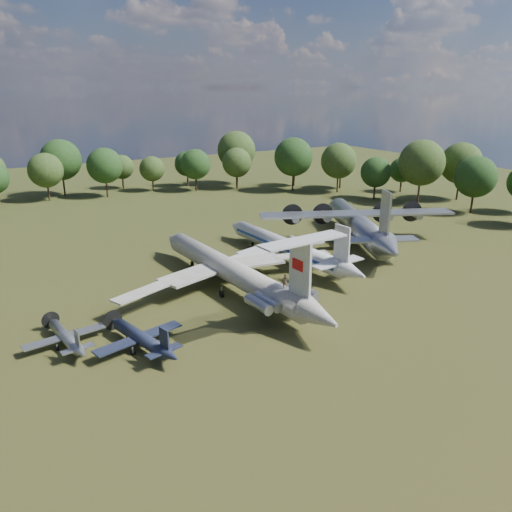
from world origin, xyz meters
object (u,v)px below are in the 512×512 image
small_prop_northwest (66,339)px  small_prop_west (142,341)px  tu104_jet (286,249)px  an12_transport (358,228)px  person_on_il62 (285,281)px  il62_airliner (231,275)px

small_prop_northwest → small_prop_west: bearing=-42.9°
tu104_jet → an12_transport: bearing=3.0°
an12_transport → tu104_jet: bearing=-148.7°
small_prop_west → person_on_il62: person_on_il62 is taller
an12_transport → small_prop_northwest: bearing=-141.0°
person_on_il62 → an12_transport: bearing=-128.8°
il62_airliner → small_prop_northwest: (-25.32, -6.25, -1.43)m
an12_transport → il62_airliner: bearing=-139.8°
il62_airliner → person_on_il62: 13.86m
tu104_jet → small_prop_west: (-32.40, -18.81, -0.91)m
an12_transport → small_prop_west: (-51.14, -21.31, -1.74)m
il62_airliner → small_prop_northwest: il62_airliner is taller
small_prop_northwest → person_on_il62: bearing=-24.0°
an12_transport → small_prop_northwest: size_ratio=3.30×
small_prop_west → person_on_il62: bearing=-20.6°
tu104_jet → il62_airliner: bearing=-158.0°
small_prop_west → small_prop_northwest: 9.23m
tu104_jet → an12_transport: (18.74, 2.51, 0.84)m
an12_transport → small_prop_west: bearing=-133.7°
tu104_jet → small_prop_northwest: bearing=-165.8°
person_on_il62 → tu104_jet: bearing=-107.8°
an12_transport → small_prop_west: an12_transport is taller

